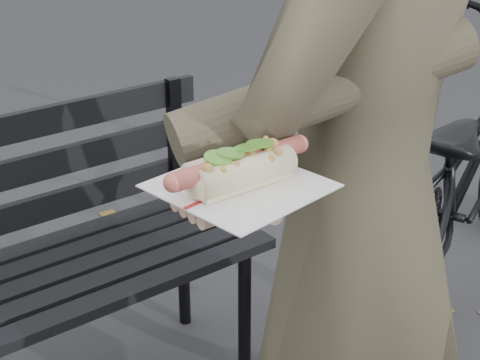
# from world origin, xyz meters

# --- Properties ---
(bicycle) EXTENTS (1.97, 1.23, 0.98)m
(bicycle) POSITION_xyz_m (1.68, 0.68, 0.49)
(bicycle) COLOR black
(bicycle) RESTS_ON ground
(person) EXTENTS (0.75, 0.59, 1.83)m
(person) POSITION_xyz_m (0.52, 0.09, 0.91)
(person) COLOR brown
(person) RESTS_ON ground
(held_hotdog) EXTENTS (0.61, 0.32, 0.20)m
(held_hotdog) POSITION_xyz_m (0.33, 0.04, 1.18)
(held_hotdog) COLOR brown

